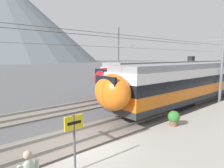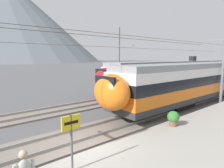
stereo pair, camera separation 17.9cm
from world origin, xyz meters
The scene contains 9 objects.
ground_plane centered at (0.00, 0.00, 0.00)m, with size 400.00×400.00×0.00m, color #565659.
track_near centered at (0.00, 1.49, 0.07)m, with size 120.00×3.00×0.28m.
track_far centered at (0.00, 7.27, 0.07)m, with size 120.00×3.00×0.28m.
train_near_platform centered at (19.55, 1.49, 2.23)m, with size 34.36×3.01×4.27m.
train_far_track centered at (19.42, 7.27, 2.22)m, with size 26.05×3.01×4.27m.
catenary_mast_mid centered at (14.97, -0.16, 3.75)m, with size 40.88×2.08×7.05m.
catenary_mast_far_side centered at (10.76, 9.24, 4.05)m, with size 40.88×2.42×7.78m.
platform_sign centered at (-1.25, -1.63, 1.88)m, with size 0.70×0.08×2.04m.
potted_plant_by_shelter centered at (5.51, -1.33, 0.88)m, with size 0.70×0.70×0.89m.
Camera 2 is at (-4.23, -7.44, 4.39)m, focal length 30.91 mm.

